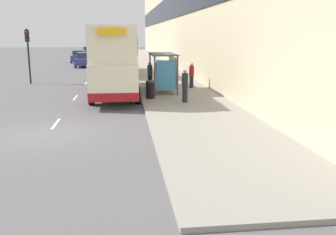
# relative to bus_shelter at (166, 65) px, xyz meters

# --- Properties ---
(ground_plane) EXTENTS (220.00, 220.00, 0.00)m
(ground_plane) POSITION_rel_bus_shelter_xyz_m (-5.77, -9.84, -1.88)
(ground_plane) COLOR #5B595B
(pavement) EXTENTS (5.00, 93.00, 0.14)m
(pavement) POSITION_rel_bus_shelter_xyz_m (0.73, 28.66, -1.81)
(pavement) COLOR gray
(pavement) RESTS_ON ground_plane
(terrace_facade) EXTENTS (3.10, 93.00, 15.95)m
(terrace_facade) POSITION_rel_bus_shelter_xyz_m (4.72, 28.66, 6.10)
(terrace_facade) COLOR #C6B793
(terrace_facade) RESTS_ON ground_plane
(lane_mark_0) EXTENTS (0.12, 2.00, 0.01)m
(lane_mark_0) POSITION_rel_bus_shelter_xyz_m (-5.77, -7.98, -1.87)
(lane_mark_0) COLOR silver
(lane_mark_0) RESTS_ON ground_plane
(lane_mark_1) EXTENTS (0.12, 2.00, 0.01)m
(lane_mark_1) POSITION_rel_bus_shelter_xyz_m (-5.77, -0.97, -1.87)
(lane_mark_1) COLOR silver
(lane_mark_1) RESTS_ON ground_plane
(lane_mark_2) EXTENTS (0.12, 2.00, 0.01)m
(lane_mark_2) POSITION_rel_bus_shelter_xyz_m (-5.77, 6.04, -1.87)
(lane_mark_2) COLOR silver
(lane_mark_2) RESTS_ON ground_plane
(lane_mark_3) EXTENTS (0.12, 2.00, 0.01)m
(lane_mark_3) POSITION_rel_bus_shelter_xyz_m (-5.77, 13.05, -1.87)
(lane_mark_3) COLOR silver
(lane_mark_3) RESTS_ON ground_plane
(lane_mark_4) EXTENTS (0.12, 2.00, 0.01)m
(lane_mark_4) POSITION_rel_bus_shelter_xyz_m (-5.77, 20.06, -1.87)
(lane_mark_4) COLOR silver
(lane_mark_4) RESTS_ON ground_plane
(lane_mark_5) EXTENTS (0.12, 2.00, 0.01)m
(lane_mark_5) POSITION_rel_bus_shelter_xyz_m (-5.77, 27.07, -1.87)
(lane_mark_5) COLOR silver
(lane_mark_5) RESTS_ON ground_plane
(lane_mark_6) EXTENTS (0.12, 2.00, 0.01)m
(lane_mark_6) POSITION_rel_bus_shelter_xyz_m (-5.77, 34.08, -1.87)
(lane_mark_6) COLOR silver
(lane_mark_6) RESTS_ON ground_plane
(lane_mark_7) EXTENTS (0.12, 2.00, 0.01)m
(lane_mark_7) POSITION_rel_bus_shelter_xyz_m (-5.77, 41.09, -1.87)
(lane_mark_7) COLOR silver
(lane_mark_7) RESTS_ON ground_plane
(bus_shelter) EXTENTS (1.60, 4.20, 2.48)m
(bus_shelter) POSITION_rel_bus_shelter_xyz_m (0.00, 0.00, 0.00)
(bus_shelter) COLOR #4C4C51
(bus_shelter) RESTS_ON ground_plane
(double_decker_bus_near) EXTENTS (2.85, 10.92, 4.30)m
(double_decker_bus_near) POSITION_rel_bus_shelter_xyz_m (-3.30, -0.17, 0.41)
(double_decker_bus_near) COLOR beige
(double_decker_bus_near) RESTS_ON ground_plane
(double_decker_bus_ahead) EXTENTS (2.85, 11.26, 4.30)m
(double_decker_bus_ahead) POSITION_rel_bus_shelter_xyz_m (-3.31, 12.58, 0.41)
(double_decker_bus_ahead) COLOR beige
(double_decker_bus_ahead) RESTS_ON ground_plane
(car_0) EXTENTS (1.98, 4.19, 1.82)m
(car_0) POSITION_rel_bus_shelter_xyz_m (-8.66, 43.30, -0.98)
(car_0) COLOR black
(car_0) RESTS_ON ground_plane
(car_1) EXTENTS (2.01, 4.54, 1.68)m
(car_1) POSITION_rel_bus_shelter_xyz_m (-8.92, 30.38, -1.04)
(car_1) COLOR navy
(car_1) RESTS_ON ground_plane
(car_2) EXTENTS (2.00, 4.59, 1.73)m
(car_2) POSITION_rel_bus_shelter_xyz_m (-7.46, 22.61, -1.02)
(car_2) COLOR navy
(car_2) RESTS_ON ground_plane
(car_3) EXTENTS (2.03, 4.01, 1.66)m
(car_3) POSITION_rel_bus_shelter_xyz_m (-8.85, 59.71, -1.05)
(car_3) COLOR maroon
(car_3) RESTS_ON ground_plane
(pedestrian_at_shelter) EXTENTS (0.36, 0.36, 1.83)m
(pedestrian_at_shelter) POSITION_rel_bus_shelter_xyz_m (-0.91, 1.93, -0.80)
(pedestrian_at_shelter) COLOR #23232D
(pedestrian_at_shelter) RESTS_ON ground_plane
(pedestrian_1) EXTENTS (0.36, 0.36, 1.84)m
(pedestrian_1) POSITION_rel_bus_shelter_xyz_m (-0.12, 4.35, -0.80)
(pedestrian_1) COLOR #23232D
(pedestrian_1) RESTS_ON ground_plane
(pedestrian_2) EXTENTS (0.36, 0.36, 1.84)m
(pedestrian_2) POSITION_rel_bus_shelter_xyz_m (0.59, -4.09, -0.80)
(pedestrian_2) COLOR #23232D
(pedestrian_2) RESTS_ON ground_plane
(pedestrian_3) EXTENTS (0.35, 0.35, 1.79)m
(pedestrian_3) POSITION_rel_bus_shelter_xyz_m (2.01, 1.63, -0.82)
(pedestrian_3) COLOR #23232D
(pedestrian_3) RESTS_ON ground_plane
(litter_bin) EXTENTS (0.55, 0.55, 1.05)m
(litter_bin) POSITION_rel_bus_shelter_xyz_m (-1.22, -2.57, -1.21)
(litter_bin) COLOR black
(litter_bin) RESTS_ON ground_plane
(traffic_light_far_kerb) EXTENTS (0.30, 0.32, 4.29)m
(traffic_light_far_kerb) POSITION_rel_bus_shelter_xyz_m (-10.17, 6.60, 1.03)
(traffic_light_far_kerb) COLOR black
(traffic_light_far_kerb) RESTS_ON ground_plane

